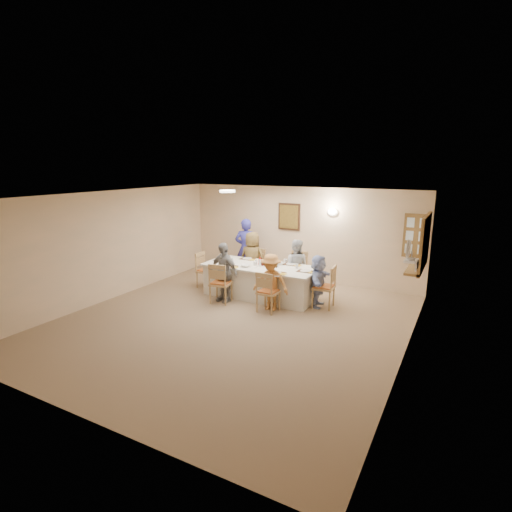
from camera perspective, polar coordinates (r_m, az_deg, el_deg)
The scene contains 49 objects.
ground at distance 8.08m, azimuth -3.49°, elevation -9.42°, with size 7.00×7.00×0.00m, color #7F6750.
room_walls at distance 7.64m, azimuth -3.65°, elevation 1.15°, with size 7.00×7.00×7.00m.
wall_picture at distance 10.78m, azimuth 4.75°, elevation 5.61°, with size 0.62×0.05×0.72m.
wall_sconce at distance 10.31m, azimuth 10.87°, elevation 6.21°, with size 0.26×0.09×0.18m, color white.
ceiling_light at distance 9.29m, azimuth -4.11°, elevation 9.22°, with size 0.36×0.36×0.05m, color white.
serving_hatch at distance 8.91m, azimuth 22.97°, elevation 1.76°, with size 0.06×1.50×1.15m, color brown.
hatch_sill at distance 9.03m, azimuth 21.92°, elevation -1.43°, with size 0.30×1.50×0.05m, color brown.
shutter_door at distance 9.68m, azimuth 21.90°, elevation 2.68°, with size 0.55×0.04×1.00m, color brown.
fan_shelf at distance 7.63m, azimuth 21.30°, elevation -0.63°, with size 0.22×0.36×0.03m, color white.
desk_fan at distance 7.60m, azimuth 21.16°, elevation 0.49°, with size 0.30×0.30×0.28m, color #A5A5A8, non-canonical shape.
dining_table at distance 9.45m, azimuth 0.67°, elevation -3.59°, with size 2.68×1.13×0.76m, color silver.
chair_back_left at distance 10.38m, azimuth -0.22°, elevation -1.56°, with size 0.45×0.45×0.93m, color tan, non-canonical shape.
chair_back_right at distance 9.88m, azimuth 5.92°, elevation -2.26°, with size 0.47×0.47×0.98m, color tan, non-canonical shape.
chair_front_left at distance 9.06m, azimuth -5.05°, elevation -3.79°, with size 0.45×0.45×0.94m, color tan, non-canonical shape.
chair_front_right at distance 8.49m, azimuth 1.77°, elevation -5.05°, with size 0.43×0.43×0.90m, color tan, non-canonical shape.
chair_left_end at distance 10.21m, azimuth -7.06°, elevation -2.01°, with size 0.43×0.43×0.90m, color tan, non-canonical shape.
chair_right_end at distance 8.85m, azimuth 9.64°, elevation -4.30°, with size 0.46×0.46×0.95m, color tan, non-canonical shape.
diner_back_left at distance 10.22m, azimuth -0.54°, elevation -0.42°, with size 0.72×0.50×1.41m, color brown.
diner_back_right at distance 9.73m, azimuth 5.67°, elevation -1.46°, with size 0.70×0.57×1.32m, color #B5BBC4.
diner_front_left at distance 9.09m, azimuth -4.67°, elevation -2.31°, with size 0.85×0.47×1.37m, color gray.
diner_front_right at distance 8.54m, azimuth 2.14°, elevation -3.76°, with size 0.82×0.50×1.23m, color #CD8844.
diner_right_end at distance 8.86m, azimuth 8.87°, elevation -3.53°, with size 0.48×1.12×1.16m, color #99ADE3.
caregiver at distance 10.81m, azimuth -1.44°, elevation 1.00°, with size 0.70×0.57×1.66m, color #3333A1.
placemat_fl at distance 9.29m, azimuth -3.81°, elevation -1.47°, with size 0.37×0.27×0.01m, color #472B19.
plate_fl at distance 9.28m, azimuth -3.81°, elevation -1.41°, with size 0.22×0.22×0.01m, color white.
napkin_fl at distance 9.15m, azimuth -3.02°, elevation -1.63°, with size 0.13×0.13×0.01m, color gold.
placemat_fr at distance 8.73m, azimuth 2.90°, elevation -2.40°, with size 0.38×0.28×0.01m, color #472B19.
plate_fr at distance 8.73m, azimuth 2.90°, elevation -2.34°, with size 0.23×0.23×0.01m, color white.
napkin_fr at distance 8.61m, azimuth 3.84°, elevation -2.58°, with size 0.15×0.15×0.01m, color gold.
placemat_bl at distance 9.99m, azimuth -1.26°, elevation -0.41°, with size 0.36×0.27×0.01m, color #472B19.
plate_bl at distance 9.98m, azimuth -1.26°, elevation -0.35°, with size 0.23×0.23×0.01m, color white.
napkin_bl at distance 9.86m, azimuth -0.49°, elevation -0.54°, with size 0.13×0.13×0.01m, color gold.
placemat_br at distance 9.47m, azimuth 5.08°, elevation -1.20°, with size 0.37×0.27×0.01m, color #472B19.
plate_br at distance 9.47m, azimuth 5.08°, elevation -1.14°, with size 0.25×0.25×0.02m, color white.
napkin_br at distance 9.36m, azimuth 5.97°, elevation -1.35°, with size 0.14×0.14×0.01m, color gold.
placemat_le at distance 9.89m, azimuth -4.98°, elevation -0.59°, with size 0.35×0.26×0.01m, color #472B19.
plate_le at distance 9.89m, azimuth -4.98°, elevation -0.53°, with size 0.24×0.24×0.02m, color white.
napkin_le at distance 9.75m, azimuth -4.25°, elevation -0.72°, with size 0.14×0.14×0.01m, color gold.
placemat_re at distance 8.90m, azimuth 7.09°, elevation -2.17°, with size 0.36×0.26×0.01m, color #472B19.
plate_re at distance 8.90m, azimuth 7.09°, elevation -2.11°, with size 0.24×0.24×0.02m, color white.
napkin_re at distance 8.80m, azimuth 8.06°, elevation -2.35°, with size 0.14×0.14×0.01m, color gold.
teacup_a at distance 9.49m, azimuth -4.61°, elevation -0.94°, with size 0.12×0.12×0.08m, color white.
teacup_b at distance 9.63m, azimuth 4.21°, elevation -0.70°, with size 0.12×0.12×0.09m, color white.
bowl_a at distance 9.23m, azimuth -1.49°, elevation -1.38°, with size 0.24×0.24×0.05m, color white.
bowl_b at distance 9.44m, azimuth 3.45°, elevation -1.07°, with size 0.19×0.19×0.06m, color white.
condiment_ketchup at distance 9.36m, azimuth 0.57°, elevation -0.69°, with size 0.10×0.10×0.21m, color red.
condiment_brown at distance 9.34m, azimuth 0.96°, elevation -0.81°, with size 0.11×0.11×0.18m, color #551F16.
condiment_malt at distance 9.25m, azimuth 1.47°, elevation -1.06°, with size 0.13×0.13×0.15m, color #551F16.
drinking_glass at distance 9.45m, azimuth 0.02°, elevation -0.85°, with size 0.06×0.06×0.10m, color silver.
Camera 1 is at (3.95, -6.34, 3.09)m, focal length 28.00 mm.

